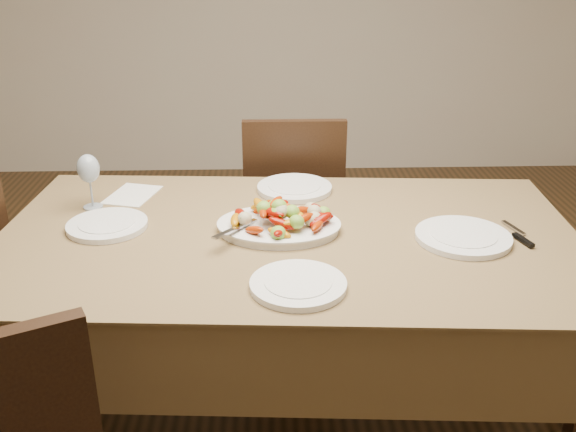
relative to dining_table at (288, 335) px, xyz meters
The scene contains 12 objects.
dining_table is the anchor object (origin of this frame).
chair_far 0.85m from the dining_table, 86.78° to the left, with size 0.42×0.42×0.95m, color black, non-canonical shape.
serving_platter 0.39m from the dining_table, 141.53° to the left, with size 0.38×0.28×0.02m, color white.
roasted_vegetables 0.45m from the dining_table, 141.53° to the left, with size 0.31×0.21×0.09m, color #7D0C02, non-canonical shape.
serving_spoon 0.44m from the dining_table, behind, with size 0.28×0.06×0.03m, color #9EA0A8, non-canonical shape.
plate_left 0.70m from the dining_table, behind, with size 0.26×0.26×0.02m, color white.
plate_right 0.67m from the dining_table, ahead, with size 0.29×0.29×0.02m, color white.
plate_far 0.54m from the dining_table, 84.48° to the left, with size 0.28×0.28×0.02m, color white.
plate_near 0.52m from the dining_table, 87.28° to the right, with size 0.26×0.26×0.02m, color white.
wine_glass 0.86m from the dining_table, 160.66° to the left, with size 0.08×0.08×0.20m, color #8C99A5, non-canonical shape.
menu_card 0.76m from the dining_table, 147.87° to the left, with size 0.15×0.21×0.00m, color silver.
table_knife 0.82m from the dining_table, ahead, with size 0.02×0.20×0.01m, color #9EA0A8, non-canonical shape.
Camera 1 is at (0.00, -1.60, 1.62)m, focal length 40.00 mm.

